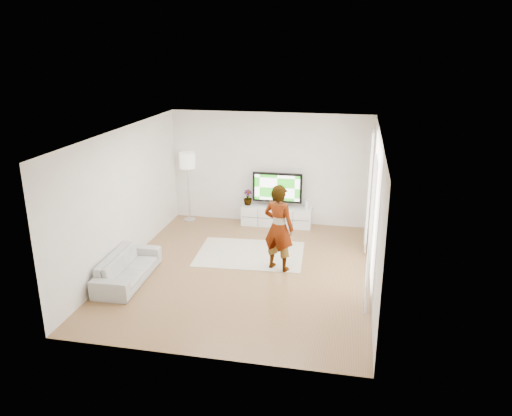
% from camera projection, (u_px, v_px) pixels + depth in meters
% --- Properties ---
extents(floor, '(6.00, 6.00, 0.00)m').
position_uv_depth(floor, '(244.00, 270.00, 10.11)').
color(floor, '#9C6A46').
rests_on(floor, ground).
extents(ceiling, '(6.00, 6.00, 0.00)m').
position_uv_depth(ceiling, '(243.00, 133.00, 9.23)').
color(ceiling, white).
rests_on(ceiling, wall_back).
extents(wall_left, '(0.02, 6.00, 2.80)m').
position_uv_depth(wall_left, '(124.00, 197.00, 10.14)').
color(wall_left, white).
rests_on(wall_left, floor).
extents(wall_right, '(0.02, 6.00, 2.80)m').
position_uv_depth(wall_right, '(376.00, 213.00, 9.20)').
color(wall_right, white).
rests_on(wall_right, floor).
extents(wall_back, '(5.00, 0.02, 2.80)m').
position_uv_depth(wall_back, '(270.00, 169.00, 12.46)').
color(wall_back, white).
rests_on(wall_back, floor).
extents(wall_front, '(5.00, 0.02, 2.80)m').
position_uv_depth(wall_front, '(196.00, 270.00, 6.88)').
color(wall_front, white).
rests_on(wall_front, floor).
extents(window, '(0.01, 2.60, 2.50)m').
position_uv_depth(window, '(374.00, 205.00, 9.47)').
color(window, white).
rests_on(window, wall_right).
extents(curtain_near, '(0.04, 0.70, 2.60)m').
position_uv_depth(curtain_near, '(371.00, 234.00, 8.31)').
color(curtain_near, white).
rests_on(curtain_near, floor).
extents(curtain_far, '(0.04, 0.70, 2.60)m').
position_uv_depth(curtain_far, '(369.00, 191.00, 10.73)').
color(curtain_far, white).
rests_on(curtain_far, floor).
extents(media_console, '(1.75, 0.50, 0.49)m').
position_uv_depth(media_console, '(277.00, 216.00, 12.56)').
color(media_console, white).
rests_on(media_console, floor).
extents(television, '(1.23, 0.24, 0.86)m').
position_uv_depth(television, '(277.00, 188.00, 12.37)').
color(television, black).
rests_on(television, media_console).
extents(game_console, '(0.09, 0.17, 0.22)m').
position_uv_depth(game_console, '(308.00, 204.00, 12.31)').
color(game_console, white).
rests_on(game_console, media_console).
extents(potted_plant, '(0.28, 0.28, 0.38)m').
position_uv_depth(potted_plant, '(248.00, 197.00, 12.57)').
color(potted_plant, '#3F7238').
rests_on(potted_plant, media_console).
extents(rug, '(2.38, 1.78, 0.01)m').
position_uv_depth(rug, '(250.00, 254.00, 10.89)').
color(rug, beige).
rests_on(rug, floor).
extents(player, '(0.76, 0.63, 1.78)m').
position_uv_depth(player, '(279.00, 228.00, 9.90)').
color(player, '#334772').
rests_on(player, rug).
extents(sofa, '(0.78, 1.86, 0.54)m').
position_uv_depth(sofa, '(128.00, 268.00, 9.61)').
color(sofa, '#B1B1AC').
rests_on(sofa, floor).
extents(floor_lamp, '(0.39, 0.39, 1.78)m').
position_uv_depth(floor_lamp, '(187.00, 164.00, 12.54)').
color(floor_lamp, silver).
rests_on(floor_lamp, floor).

